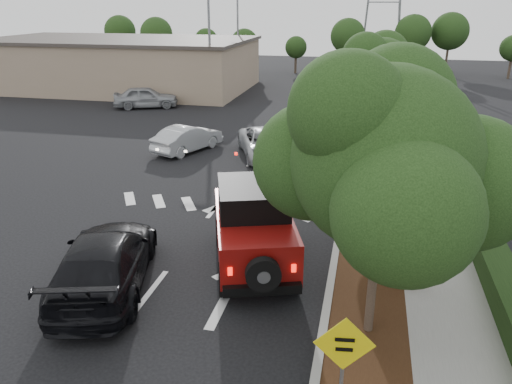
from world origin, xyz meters
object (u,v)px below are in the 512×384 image
(red_jeep, at_px, (253,225))
(silver_suv_ahead, at_px, (266,143))
(speed_hump_sign, at_px, (343,357))
(black_suv_oncoming, at_px, (105,261))

(red_jeep, xyz_separation_m, silver_suv_ahead, (-1.78, 10.42, -0.54))
(silver_suv_ahead, xyz_separation_m, speed_hump_sign, (4.63, -15.95, 0.86))
(silver_suv_ahead, bearing_deg, red_jeep, -102.59)
(silver_suv_ahead, relative_size, black_suv_oncoming, 0.90)
(red_jeep, distance_m, black_suv_oncoming, 4.13)
(black_suv_oncoming, bearing_deg, silver_suv_ahead, -113.67)
(red_jeep, relative_size, speed_hump_sign, 2.19)
(silver_suv_ahead, height_order, speed_hump_sign, speed_hump_sign)
(black_suv_oncoming, bearing_deg, red_jeep, -164.36)
(red_jeep, distance_m, speed_hump_sign, 6.24)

